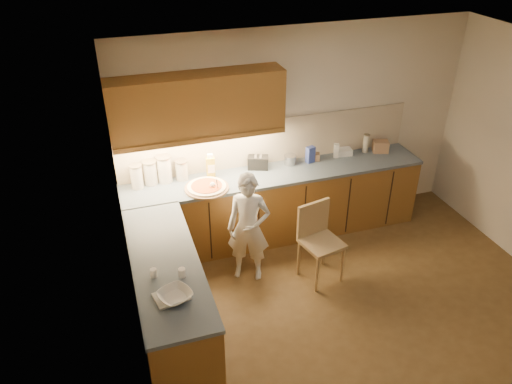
# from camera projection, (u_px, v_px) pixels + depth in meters

# --- Properties ---
(room) EXTENTS (4.54, 4.50, 2.62)m
(room) POSITION_uv_depth(u_px,v_px,m) (383.00, 178.00, 4.43)
(room) COLOR #533A1C
(room) RESTS_ON ground
(l_counter) EXTENTS (3.77, 2.62, 0.92)m
(l_counter) POSITION_uv_depth(u_px,v_px,m) (245.00, 231.00, 5.82)
(l_counter) COLOR brown
(l_counter) RESTS_ON ground
(backsplash) EXTENTS (3.75, 0.02, 0.58)m
(backsplash) POSITION_uv_depth(u_px,v_px,m) (269.00, 141.00, 6.19)
(backsplash) COLOR #C4B498
(backsplash) RESTS_ON l_counter
(upper_cabinets) EXTENTS (1.95, 0.36, 0.73)m
(upper_cabinets) POSITION_uv_depth(u_px,v_px,m) (198.00, 105.00, 5.49)
(upper_cabinets) COLOR brown
(upper_cabinets) RESTS_ON ground
(pizza_on_board) EXTENTS (0.51, 0.51, 0.21)m
(pizza_on_board) POSITION_uv_depth(u_px,v_px,m) (207.00, 187.00, 5.75)
(pizza_on_board) COLOR #A17850
(pizza_on_board) RESTS_ON l_counter
(child) EXTENTS (0.57, 0.48, 1.32)m
(child) POSITION_uv_depth(u_px,v_px,m) (249.00, 228.00, 5.54)
(child) COLOR white
(child) RESTS_ON ground
(wooden_chair) EXTENTS (0.49, 0.49, 0.92)m
(wooden_chair) POSITION_uv_depth(u_px,v_px,m) (318.00, 236.00, 5.61)
(wooden_chair) COLOR tan
(wooden_chair) RESTS_ON ground
(mixing_bowl) EXTENTS (0.36, 0.36, 0.07)m
(mixing_bowl) POSITION_uv_depth(u_px,v_px,m) (175.00, 296.00, 4.17)
(mixing_bowl) COLOR silver
(mixing_bowl) RESTS_ON l_counter
(canister_a) EXTENTS (0.15, 0.15, 0.29)m
(canister_a) POSITION_uv_depth(u_px,v_px,m) (137.00, 176.00, 5.71)
(canister_a) COLOR beige
(canister_a) RESTS_ON l_counter
(canister_b) EXTENTS (0.17, 0.17, 0.29)m
(canister_b) POSITION_uv_depth(u_px,v_px,m) (150.00, 172.00, 5.79)
(canister_b) COLOR silver
(canister_b) RESTS_ON l_counter
(canister_c) EXTENTS (0.18, 0.18, 0.33)m
(canister_c) POSITION_uv_depth(u_px,v_px,m) (164.00, 169.00, 5.83)
(canister_c) COLOR white
(canister_c) RESTS_ON l_counter
(canister_d) EXTENTS (0.15, 0.15, 0.25)m
(canister_d) POSITION_uv_depth(u_px,v_px,m) (182.00, 170.00, 5.89)
(canister_d) COLOR beige
(canister_d) RESTS_ON l_counter
(oil_jug) EXTENTS (0.11, 0.09, 0.31)m
(oil_jug) POSITION_uv_depth(u_px,v_px,m) (211.00, 167.00, 5.93)
(oil_jug) COLOR gold
(oil_jug) RESTS_ON l_counter
(toaster) EXTENTS (0.29, 0.22, 0.17)m
(toaster) POSITION_uv_depth(u_px,v_px,m) (258.00, 162.00, 6.16)
(toaster) COLOR black
(toaster) RESTS_ON l_counter
(steel_pot) EXTENTS (0.16, 0.16, 0.12)m
(steel_pot) POSITION_uv_depth(u_px,v_px,m) (290.00, 160.00, 6.26)
(steel_pot) COLOR #AEADB2
(steel_pot) RESTS_ON l_counter
(blue_box) EXTENTS (0.12, 0.10, 0.21)m
(blue_box) POSITION_uv_depth(u_px,v_px,m) (310.00, 155.00, 6.29)
(blue_box) COLOR #3749A5
(blue_box) RESTS_ON l_counter
(card_box_a) EXTENTS (0.15, 0.13, 0.09)m
(card_box_a) POSITION_uv_depth(u_px,v_px,m) (314.00, 157.00, 6.37)
(card_box_a) COLOR tan
(card_box_a) RESTS_ON l_counter
(white_bottle) EXTENTS (0.08, 0.08, 0.19)m
(white_bottle) POSITION_uv_depth(u_px,v_px,m) (336.00, 151.00, 6.41)
(white_bottle) COLOR silver
(white_bottle) RESTS_ON l_counter
(flat_pack) EXTENTS (0.22, 0.17, 0.08)m
(flat_pack) POSITION_uv_depth(u_px,v_px,m) (344.00, 152.00, 6.51)
(flat_pack) COLOR white
(flat_pack) RESTS_ON l_counter
(tall_jar) EXTENTS (0.08, 0.08, 0.25)m
(tall_jar) POSITION_uv_depth(u_px,v_px,m) (366.00, 143.00, 6.53)
(tall_jar) COLOR beige
(tall_jar) RESTS_ON l_counter
(card_box_b) EXTENTS (0.23, 0.20, 0.15)m
(card_box_b) POSITION_uv_depth(u_px,v_px,m) (380.00, 146.00, 6.57)
(card_box_b) COLOR #9D7654
(card_box_b) RESTS_ON l_counter
(dough_cloth) EXTENTS (0.31, 0.27, 0.02)m
(dough_cloth) POSITION_uv_depth(u_px,v_px,m) (171.00, 296.00, 4.20)
(dough_cloth) COLOR silver
(dough_cloth) RESTS_ON l_counter
(spice_jar_a) EXTENTS (0.08, 0.08, 0.08)m
(spice_jar_a) POSITION_uv_depth(u_px,v_px,m) (154.00, 273.00, 4.41)
(spice_jar_a) COLOR silver
(spice_jar_a) RESTS_ON l_counter
(spice_jar_b) EXTENTS (0.07, 0.07, 0.09)m
(spice_jar_b) POSITION_uv_depth(u_px,v_px,m) (182.00, 273.00, 4.41)
(spice_jar_b) COLOR white
(spice_jar_b) RESTS_ON l_counter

